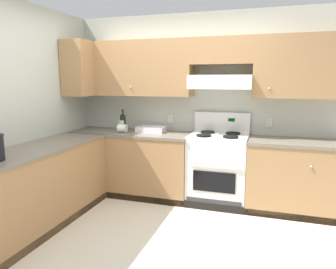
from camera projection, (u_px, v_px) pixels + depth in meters
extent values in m
plane|color=beige|center=(143.00, 239.00, 3.30)|extent=(7.04, 7.04, 0.00)
cube|color=beige|center=(215.00, 106.00, 4.47)|extent=(4.68, 0.12, 2.55)
cube|color=#A87A4C|center=(135.00, 69.00, 4.49)|extent=(1.65, 0.34, 0.76)
cube|color=#A87A4C|center=(304.00, 67.00, 3.83)|extent=(1.18, 0.34, 0.76)
cube|color=#A87A4C|center=(222.00, 51.00, 4.09)|extent=(0.80, 0.34, 0.34)
cube|color=white|center=(221.00, 82.00, 4.11)|extent=(0.80, 0.46, 0.17)
cube|color=white|center=(218.00, 88.00, 3.92)|extent=(0.80, 0.03, 0.04)
sphere|color=silver|center=(130.00, 87.00, 4.36)|extent=(0.02, 0.02, 0.02)
sphere|color=silver|center=(269.00, 88.00, 3.82)|extent=(0.02, 0.02, 0.02)
cube|color=silver|center=(171.00, 119.00, 4.62)|extent=(0.08, 0.01, 0.12)
cube|color=silver|center=(171.00, 117.00, 4.62)|extent=(0.03, 0.00, 0.03)
cube|color=silver|center=(171.00, 120.00, 4.62)|extent=(0.03, 0.00, 0.03)
cube|color=silver|center=(269.00, 123.00, 4.22)|extent=(0.08, 0.01, 0.12)
cube|color=silver|center=(269.00, 121.00, 4.21)|extent=(0.03, 0.00, 0.03)
cube|color=silver|center=(269.00, 124.00, 4.21)|extent=(0.03, 0.00, 0.03)
cube|color=beige|center=(15.00, 112.00, 3.66)|extent=(0.12, 4.00, 2.55)
cube|color=#A87A4C|center=(83.00, 69.00, 4.53)|extent=(0.34, 0.64, 0.76)
cube|color=#A87A4C|center=(132.00, 164.00, 4.60)|extent=(1.72, 0.61, 0.87)
cube|color=#756B5B|center=(131.00, 133.00, 4.52)|extent=(1.74, 0.63, 0.04)
cube|color=#A87A4C|center=(292.00, 178.00, 3.95)|extent=(1.09, 0.61, 0.87)
cube|color=#756B5B|center=(295.00, 142.00, 3.87)|extent=(1.12, 0.63, 0.04)
cube|color=black|center=(190.00, 204.00, 4.13)|extent=(3.54, 0.06, 0.09)
sphere|color=silver|center=(99.00, 151.00, 4.36)|extent=(0.03, 0.03, 0.03)
sphere|color=silver|center=(311.00, 167.00, 3.56)|extent=(0.03, 0.03, 0.03)
cube|color=#A87A4C|center=(41.00, 188.00, 3.59)|extent=(0.61, 1.89, 0.87)
cube|color=#756B5B|center=(38.00, 148.00, 3.52)|extent=(0.63, 1.91, 0.04)
cube|color=black|center=(63.00, 223.00, 3.58)|extent=(0.06, 1.85, 0.09)
cube|color=white|center=(218.00, 170.00, 4.23)|extent=(0.76, 0.58, 0.91)
cube|color=black|center=(214.00, 182.00, 3.96)|extent=(0.53, 0.01, 0.26)
cylinder|color=silver|center=(214.00, 164.00, 3.90)|extent=(0.65, 0.02, 0.02)
cube|color=#333333|center=(213.00, 204.00, 4.01)|extent=(0.70, 0.01, 0.11)
cube|color=white|center=(219.00, 136.00, 4.15)|extent=(0.76, 0.58, 0.02)
cube|color=white|center=(222.00, 123.00, 4.38)|extent=(0.76, 0.04, 0.29)
cube|color=#053F0C|center=(232.00, 120.00, 4.32)|extent=(0.09, 0.01, 0.04)
cylinder|color=black|center=(204.00, 135.00, 4.07)|extent=(0.19, 0.19, 0.02)
cylinder|color=black|center=(204.00, 136.00, 4.07)|extent=(0.07, 0.07, 0.01)
cylinder|color=black|center=(231.00, 137.00, 3.96)|extent=(0.19, 0.19, 0.02)
cylinder|color=black|center=(230.00, 137.00, 3.96)|extent=(0.07, 0.07, 0.01)
cylinder|color=black|center=(208.00, 132.00, 4.33)|extent=(0.19, 0.19, 0.02)
cylinder|color=black|center=(208.00, 133.00, 4.33)|extent=(0.07, 0.07, 0.01)
cylinder|color=black|center=(233.00, 133.00, 4.23)|extent=(0.19, 0.19, 0.02)
cylinder|color=black|center=(233.00, 134.00, 4.23)|extent=(0.07, 0.07, 0.01)
cylinder|color=white|center=(207.00, 124.00, 4.43)|extent=(0.04, 0.02, 0.04)
cylinder|color=white|center=(217.00, 125.00, 4.39)|extent=(0.04, 0.02, 0.04)
cylinder|color=white|center=(227.00, 125.00, 4.35)|extent=(0.04, 0.02, 0.04)
cylinder|color=white|center=(237.00, 126.00, 4.30)|extent=(0.04, 0.02, 0.04)
cylinder|color=black|center=(123.00, 123.00, 4.61)|extent=(0.08, 0.08, 0.22)
cone|color=black|center=(123.00, 114.00, 4.58)|extent=(0.08, 0.08, 0.04)
cylinder|color=black|center=(123.00, 110.00, 4.57)|extent=(0.03, 0.03, 0.08)
cylinder|color=gold|center=(123.00, 108.00, 4.57)|extent=(0.03, 0.03, 0.02)
cube|color=silver|center=(122.00, 124.00, 4.57)|extent=(0.07, 0.00, 0.10)
cube|color=silver|center=(152.00, 131.00, 4.53)|extent=(0.32, 0.22, 0.02)
cube|color=silver|center=(148.00, 130.00, 4.40)|extent=(0.40, 0.01, 0.08)
cube|color=silver|center=(155.00, 128.00, 4.65)|extent=(0.40, 0.01, 0.08)
cube|color=silver|center=(139.00, 128.00, 4.58)|extent=(0.01, 0.24, 0.08)
cube|color=silver|center=(164.00, 130.00, 4.47)|extent=(0.01, 0.24, 0.08)
cylinder|color=white|center=(122.00, 128.00, 4.48)|extent=(0.12, 0.11, 0.11)
cylinder|color=#9E7A51|center=(118.00, 128.00, 4.50)|extent=(0.01, 0.04, 0.04)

